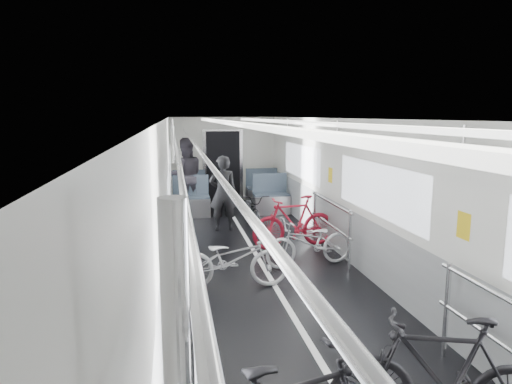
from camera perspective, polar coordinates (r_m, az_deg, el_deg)
car_shell at (r=8.05m, az=-0.15°, el=0.10°), size 3.02×14.01×2.41m
bike_left_far at (r=6.59m, az=-3.03°, el=-8.34°), size 1.66×0.68×0.85m
bike_right_near at (r=3.98m, az=22.23°, el=-20.62°), size 1.72×0.96×0.99m
bike_right_mid at (r=7.55m, az=6.76°, el=-6.25°), size 1.60×0.76×0.80m
bike_right_far at (r=8.53m, az=4.76°, el=-3.75°), size 1.69×0.69×0.98m
bike_aisle at (r=9.82m, az=-0.48°, el=-2.41°), size 0.60×1.58×0.82m
person_standing at (r=9.76m, az=-4.15°, el=-0.13°), size 0.61×0.42×1.62m
person_seated at (r=11.57m, az=-8.79°, el=2.03°), size 1.00×0.82×1.90m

